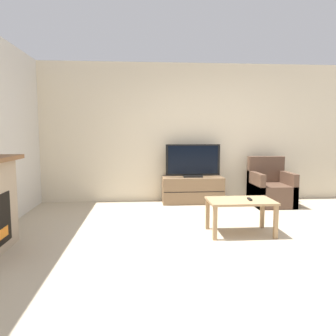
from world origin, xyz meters
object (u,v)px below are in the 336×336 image
object	(u,v)px
remote	(250,199)
tv	(193,162)
tv_stand	(193,190)
armchair	(270,190)
coffee_table	(240,205)

from	to	relation	value
remote	tv	bearing A→B (deg)	109.29
tv_stand	remote	distance (m)	2.05
tv	armchair	world-z (taller)	tv
coffee_table	remote	world-z (taller)	remote
tv_stand	tv	distance (m)	0.55
remote	tv_stand	bearing A→B (deg)	109.28
tv_stand	remote	bearing A→B (deg)	-76.88
tv_stand	tv	world-z (taller)	tv
tv	remote	bearing A→B (deg)	-76.86
coffee_table	tv_stand	bearing A→B (deg)	99.87
tv	remote	xyz separation A→B (m)	(0.46, -1.98, -0.33)
tv	coffee_table	size ratio (longest dim) A/B	1.20
tv	armchair	size ratio (longest dim) A/B	1.16
coffee_table	armchair	bearing A→B (deg)	57.11
tv	remote	size ratio (longest dim) A/B	6.80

